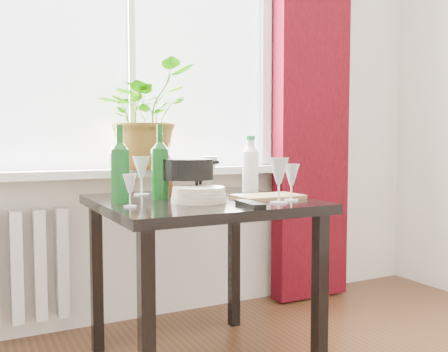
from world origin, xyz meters
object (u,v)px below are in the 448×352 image
cleaning_bottle (250,164)px  wineglass_front_right (279,180)px  wineglass_back_left (142,175)px  wineglass_back_center (210,174)px  table (200,220)px  cutting_board (268,197)px  wineglass_far_right (291,182)px  bottle_amber (166,169)px  plate_stack (199,195)px  wineglass_front_left (130,190)px  wine_bottle_right (160,161)px  tv_remote (250,204)px  potted_plant (144,115)px  wine_bottle_left (120,164)px  fondue_pot (188,179)px

cleaning_bottle → wineglass_front_right: bearing=-106.1°
wineglass_front_right → wineglass_back_left: 0.67m
wineglass_back_center → wineglass_back_left: size_ratio=0.98×
table → cutting_board: size_ratio=2.96×
table → wineglass_far_right: (0.31, -0.24, 0.17)m
wineglass_front_right → wineglass_far_right: 0.10m
bottle_amber → plate_stack: size_ratio=1.06×
bottle_amber → wineglass_front_left: bottle_amber is taller
wine_bottle_right → tv_remote: bearing=-62.4°
wineglass_back_left → table: bearing=-57.0°
wineglass_front_left → potted_plant: bearing=67.2°
wineglass_front_left → cutting_board: bearing=0.8°
bottle_amber → cutting_board: bottle_amber is taller
wineglass_front_right → wineglass_back_center: bearing=95.2°
wineglass_front_right → wineglass_front_left: size_ratio=1.49×
wineglass_back_center → wineglass_back_left: bearing=176.5°
wineglass_far_right → wineglass_back_center: wineglass_back_center is taller
cutting_board → wineglass_back_center: bearing=105.6°
cleaning_bottle → cutting_board: 0.32m
cleaning_bottle → plate_stack: bearing=-146.2°
bottle_amber → wineglass_back_center: 0.24m
wine_bottle_left → cleaning_bottle: bearing=12.0°
wineglass_back_center → wineglass_back_left: wineglass_back_left is taller
wineglass_far_right → tv_remote: (-0.25, -0.08, -0.07)m
wine_bottle_right → wineglass_far_right: bearing=-35.1°
cutting_board → wineglass_front_right: bearing=-107.5°
plate_stack → wineglass_front_right: bearing=-33.5°
wine_bottle_left → wineglass_back_left: wine_bottle_left is taller
potted_plant → wine_bottle_left: bearing=-117.8°
plate_stack → cutting_board: (0.32, -0.01, -0.02)m
wine_bottle_left → bottle_amber: (0.28, 0.22, -0.04)m
wineglass_back_center → tv_remote: 0.59m
table → wineglass_back_center: 0.35m
fondue_pot → cutting_board: (0.31, -0.15, -0.08)m
wineglass_front_right → tv_remote: bearing=-164.8°
tv_remote → fondue_pot: bearing=112.0°
tv_remote → potted_plant: bearing=105.0°
cutting_board → wine_bottle_left: bearing=167.8°
wine_bottle_right → wineglass_front_right: (0.37, -0.36, -0.07)m
wineglass_front_left → wine_bottle_right: bearing=46.3°
bottle_amber → wineglass_front_left: size_ratio=1.90×
wineglass_back_left → wineglass_front_right: bearing=-54.6°
wineglass_front_left → plate_stack: wineglass_front_left is taller
cutting_board → wineglass_back_left: bearing=139.2°
wineglass_front_right → wineglass_front_left: (-0.56, 0.16, -0.03)m
wineglass_back_center → fondue_pot: bearing=-135.2°
wineglass_front_right → wineglass_back_center: size_ratio=1.05×
wineglass_front_right → cutting_board: 0.19m
wine_bottle_left → cutting_board: (0.61, -0.13, -0.15)m
wineglass_front_left → plate_stack: bearing=4.0°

